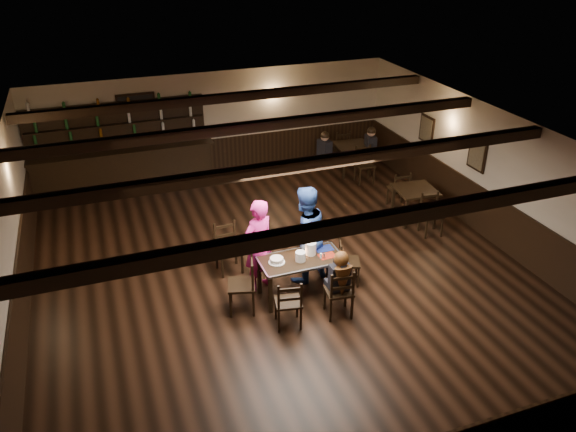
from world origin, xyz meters
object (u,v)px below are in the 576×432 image
object	(u,v)px
chair_near_left	(289,301)
cake	(277,260)
chair_near_right	(340,290)
man_blue	(304,235)
dining_table	(301,263)
bar_counter	(123,165)
woman_pink	(258,245)

from	to	relation	value
chair_near_left	cake	world-z (taller)	chair_near_left
chair_near_left	chair_near_right	xyz separation A→B (m)	(0.89, -0.03, 0.02)
cake	man_blue	bearing A→B (deg)	33.43
man_blue	chair_near_right	bearing A→B (deg)	82.31
dining_table	man_blue	size ratio (longest dim) A/B	0.79
chair_near_right	bar_counter	distance (m)	6.90
dining_table	woman_pink	size ratio (longest dim) A/B	0.83
dining_table	chair_near_right	world-z (taller)	chair_near_right
dining_table	bar_counter	world-z (taller)	bar_counter
chair_near_left	bar_counter	size ratio (longest dim) A/B	0.21
chair_near_left	chair_near_right	distance (m)	0.89
dining_table	woman_pink	bearing A→B (deg)	142.08
chair_near_right	bar_counter	size ratio (longest dim) A/B	0.21
woman_pink	chair_near_right	bearing A→B (deg)	104.58
dining_table	bar_counter	distance (m)	6.00
woman_pink	man_blue	size ratio (longest dim) A/B	0.95
chair_near_left	man_blue	distance (m)	1.52
chair_near_right	cake	bearing A→B (deg)	134.03
chair_near_right	dining_table	bearing A→B (deg)	114.86
dining_table	cake	xyz separation A→B (m)	(-0.44, 0.03, 0.13)
dining_table	chair_near_left	world-z (taller)	chair_near_left
dining_table	cake	distance (m)	0.46
dining_table	bar_counter	xyz separation A→B (m)	(-2.47, 5.47, 0.06)
chair_near_left	man_blue	world-z (taller)	man_blue
man_blue	cake	world-z (taller)	man_blue
woman_pink	bar_counter	world-z (taller)	bar_counter
chair_near_left	woman_pink	distance (m)	1.32
dining_table	chair_near_left	size ratio (longest dim) A/B	1.62
man_blue	chair_near_left	bearing A→B (deg)	45.47
chair_near_right	cake	xyz separation A→B (m)	(-0.81, 0.84, 0.25)
chair_near_right	woman_pink	world-z (taller)	woman_pink
woman_pink	man_blue	bearing A→B (deg)	156.67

